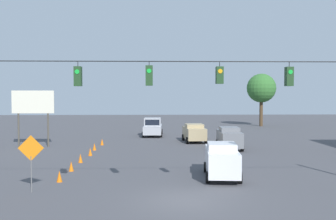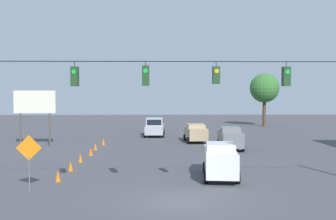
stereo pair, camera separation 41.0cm
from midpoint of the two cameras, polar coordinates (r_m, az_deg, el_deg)
ground_plane at (r=17.61m, az=1.82°, el=-13.61°), size 140.00×140.00×0.00m
overhead_signal_span at (r=17.01m, az=1.74°, el=1.16°), size 22.92×0.38×7.02m
sedan_grey_oncoming_far at (r=33.60m, az=8.97°, el=-4.16°), size 2.11×4.53×1.95m
sedan_tan_oncoming_deep at (r=38.07m, az=3.70°, el=-3.44°), size 2.31×4.18×1.83m
pickup_truck_silver_withflow_deep at (r=43.44m, az=-2.61°, el=-2.68°), size 2.35×5.32×2.12m
sedan_white_crossing_near at (r=22.14m, az=7.65°, el=-7.50°), size 2.27×4.54×2.02m
traffic_cone_nearest at (r=21.91m, az=-16.74°, el=-9.66°), size 0.31×0.31×0.63m
traffic_cone_second at (r=24.66m, az=-15.00°, el=-8.28°), size 0.31×0.31×0.63m
traffic_cone_third at (r=27.49m, az=-13.62°, el=-7.15°), size 0.31×0.31×0.63m
traffic_cone_fourth at (r=30.30m, az=-12.15°, el=-6.24°), size 0.31×0.31×0.63m
traffic_cone_fifth at (r=33.10m, az=-11.50°, el=-5.50°), size 0.31×0.31×0.63m
traffic_cone_farthest at (r=36.22m, az=-10.34°, el=-4.80°), size 0.31×0.31×0.63m
roadside_billboard at (r=36.50m, az=-20.18°, el=0.59°), size 3.84×0.16×5.18m
work_zone_sign at (r=19.81m, az=-20.72°, el=-6.08°), size 1.27×0.06×2.84m
tree_horizon_left at (r=57.90m, az=13.84°, el=3.22°), size 4.33×4.33×7.91m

